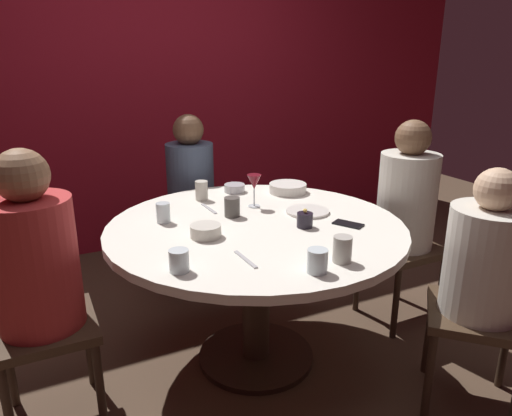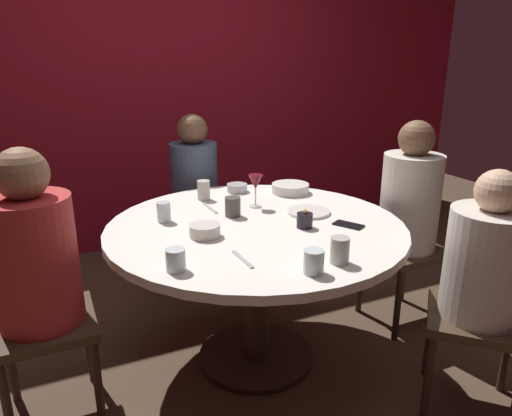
# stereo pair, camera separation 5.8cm
# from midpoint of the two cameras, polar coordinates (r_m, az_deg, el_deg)

# --- Properties ---
(ground_plane) EXTENTS (8.00, 8.00, 0.00)m
(ground_plane) POSITION_cam_midpoint_polar(r_m,az_deg,el_deg) (2.63, -0.66, -17.52)
(ground_plane) COLOR #4C3828
(back_wall) EXTENTS (6.00, 0.10, 2.60)m
(back_wall) POSITION_cam_midpoint_polar(r_m,az_deg,el_deg) (3.94, -13.02, 14.23)
(back_wall) COLOR maroon
(back_wall) RESTS_ON ground
(dining_table) EXTENTS (1.43, 1.43, 0.75)m
(dining_table) POSITION_cam_midpoint_polar(r_m,az_deg,el_deg) (2.33, -0.72, -5.20)
(dining_table) COLOR silver
(dining_table) RESTS_ON ground
(seated_diner_left) EXTENTS (0.40, 0.40, 1.20)m
(seated_diner_left) POSITION_cam_midpoint_polar(r_m,az_deg,el_deg) (2.09, -25.74, -6.08)
(seated_diner_left) COLOR #3F2D1E
(seated_diner_left) RESTS_ON ground
(seated_diner_back) EXTENTS (0.40, 0.40, 1.17)m
(seated_diner_back) POSITION_cam_midpoint_polar(r_m,az_deg,el_deg) (3.16, -8.39, 3.02)
(seated_diner_back) COLOR #3F2D1E
(seated_diner_back) RESTS_ON ground
(seated_diner_right) EXTENTS (0.40, 0.40, 1.20)m
(seated_diner_right) POSITION_cam_midpoint_polar(r_m,az_deg,el_deg) (2.81, 17.09, 0.74)
(seated_diner_right) COLOR #3F2D1E
(seated_diner_right) RESTS_ON ground
(seated_diner_front_right) EXTENTS (0.57, 0.57, 1.11)m
(seated_diner_front_right) POSITION_cam_midpoint_polar(r_m,az_deg,el_deg) (2.21, 25.11, -6.23)
(seated_diner_front_right) COLOR #3F2D1E
(seated_diner_front_right) RESTS_ON ground
(candle_holder) EXTENTS (0.08, 0.08, 0.09)m
(candle_holder) POSITION_cam_midpoint_polar(r_m,az_deg,el_deg) (2.23, 5.15, -1.44)
(candle_holder) COLOR black
(candle_holder) RESTS_ON dining_table
(wine_glass) EXTENTS (0.08, 0.08, 0.18)m
(wine_glass) POSITION_cam_midpoint_polar(r_m,az_deg,el_deg) (2.50, -0.89, 2.96)
(wine_glass) COLOR silver
(wine_glass) RESTS_ON dining_table
(dinner_plate) EXTENTS (0.22, 0.22, 0.01)m
(dinner_plate) POSITION_cam_midpoint_polar(r_m,az_deg,el_deg) (2.45, 5.55, -0.41)
(dinner_plate) COLOR silver
(dinner_plate) RESTS_ON dining_table
(cell_phone) EXTENTS (0.13, 0.16, 0.01)m
(cell_phone) POSITION_cam_midpoint_polar(r_m,az_deg,el_deg) (2.30, 10.31, -1.92)
(cell_phone) COLOR black
(cell_phone) RESTS_ON dining_table
(bowl_serving_large) EXTENTS (0.12, 0.12, 0.05)m
(bowl_serving_large) POSITION_cam_midpoint_polar(r_m,az_deg,el_deg) (2.81, -3.19, 2.41)
(bowl_serving_large) COLOR #B7B7BC
(bowl_serving_large) RESTS_ON dining_table
(bowl_salad_center) EXTENTS (0.14, 0.14, 0.06)m
(bowl_salad_center) POSITION_cam_midpoint_polar(r_m,az_deg,el_deg) (2.12, -6.85, -2.76)
(bowl_salad_center) COLOR beige
(bowl_salad_center) RESTS_ON dining_table
(bowl_small_white) EXTENTS (0.22, 0.22, 0.05)m
(bowl_small_white) POSITION_cam_midpoint_polar(r_m,az_deg,el_deg) (2.79, 3.25, 2.41)
(bowl_small_white) COLOR silver
(bowl_small_white) RESTS_ON dining_table
(cup_near_candle) EXTENTS (0.07, 0.07, 0.11)m
(cup_near_candle) POSITION_cam_midpoint_polar(r_m,az_deg,el_deg) (2.66, -7.19, 2.09)
(cup_near_candle) COLOR beige
(cup_near_candle) RESTS_ON dining_table
(cup_by_left_diner) EXTENTS (0.07, 0.07, 0.11)m
(cup_by_left_diner) POSITION_cam_midpoint_polar(r_m,az_deg,el_deg) (1.88, 9.48, -4.92)
(cup_by_left_diner) COLOR #B2ADA3
(cup_by_left_diner) RESTS_ON dining_table
(cup_by_right_diner) EXTENTS (0.08, 0.08, 0.09)m
(cup_by_right_diner) POSITION_cam_midpoint_polar(r_m,az_deg,el_deg) (1.78, 6.46, -6.35)
(cup_by_right_diner) COLOR silver
(cup_by_right_diner) RESTS_ON dining_table
(cup_center_front) EXTENTS (0.07, 0.07, 0.10)m
(cup_center_front) POSITION_cam_midpoint_polar(r_m,az_deg,el_deg) (2.33, -11.80, -0.57)
(cup_center_front) COLOR silver
(cup_center_front) RESTS_ON dining_table
(cup_far_edge) EXTENTS (0.08, 0.08, 0.10)m
(cup_far_edge) POSITION_cam_midpoint_polar(r_m,az_deg,el_deg) (2.37, -3.59, 0.12)
(cup_far_edge) COLOR #4C4742
(cup_far_edge) RESTS_ON dining_table
(cup_beside_wine) EXTENTS (0.08, 0.08, 0.09)m
(cup_beside_wine) POSITION_cam_midpoint_polar(r_m,az_deg,el_deg) (1.81, -10.16, -6.27)
(cup_beside_wine) COLOR silver
(cup_beside_wine) RESTS_ON dining_table
(fork_near_plate) EXTENTS (0.02, 0.18, 0.01)m
(fork_near_plate) POSITION_cam_midpoint_polar(r_m,az_deg,el_deg) (1.89, -2.17, -6.18)
(fork_near_plate) COLOR #B7B7BC
(fork_near_plate) RESTS_ON dining_table
(knife_near_plate) EXTENTS (0.02, 0.18, 0.01)m
(knife_near_plate) POSITION_cam_midpoint_polar(r_m,az_deg,el_deg) (2.51, -6.35, -0.08)
(knife_near_plate) COLOR #B7B7BC
(knife_near_plate) RESTS_ON dining_table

